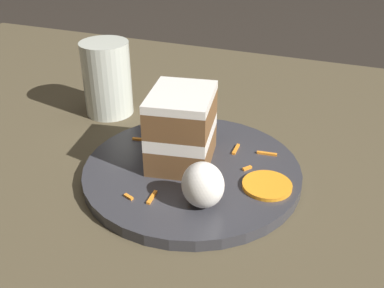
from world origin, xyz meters
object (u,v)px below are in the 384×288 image
object	(u,v)px
plate	(192,171)
drinking_glass	(108,83)
cake_slice	(182,128)
orange_garnish	(266,187)
cream_dollop	(203,185)

from	to	relation	value
plate	drinking_glass	size ratio (longest dim) A/B	2.35
plate	cake_slice	size ratio (longest dim) A/B	2.63
cake_slice	orange_garnish	xyz separation A→B (m)	(-0.12, 0.02, -0.05)
orange_garnish	drinking_glass	world-z (taller)	drinking_glass
orange_garnish	drinking_glass	bearing A→B (deg)	-25.72
cake_slice	cream_dollop	bearing A→B (deg)	116.03
orange_garnish	plate	bearing A→B (deg)	-8.04
cream_dollop	drinking_glass	bearing A→B (deg)	-40.11
plate	orange_garnish	xyz separation A→B (m)	(-0.10, 0.01, 0.01)
cake_slice	orange_garnish	size ratio (longest dim) A/B	1.78
cake_slice	plate	bearing A→B (deg)	140.45
cream_dollop	orange_garnish	distance (m)	0.09
plate	cake_slice	distance (m)	0.06
orange_garnish	cake_slice	bearing A→B (deg)	-11.71
drinking_glass	cake_slice	bearing A→B (deg)	146.37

